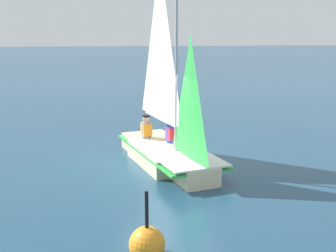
# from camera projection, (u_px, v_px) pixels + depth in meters

# --- Properties ---
(ground_plane) EXTENTS (260.00, 260.00, 0.00)m
(ground_plane) POSITION_uv_depth(u_px,v_px,m) (168.00, 164.00, 11.66)
(ground_plane) COLOR navy
(sailboat_main) EXTENTS (2.49, 4.60, 5.61)m
(sailboat_main) POSITION_uv_depth(u_px,v_px,m) (167.00, 137.00, 11.55)
(sailboat_main) COLOR beige
(sailboat_main) RESTS_ON ground_plane
(sailor_helm) EXTENTS (0.36, 0.39, 1.16)m
(sailor_helm) POSITION_uv_depth(u_px,v_px,m) (171.00, 137.00, 12.06)
(sailor_helm) COLOR black
(sailor_helm) RESTS_ON ground_plane
(sailor_crew) EXTENTS (0.36, 0.39, 1.16)m
(sailor_crew) POSITION_uv_depth(u_px,v_px,m) (146.00, 132.00, 12.59)
(sailor_crew) COLOR black
(sailor_crew) RESTS_ON ground_plane
(buoy_marker) EXTENTS (0.59, 0.59, 1.19)m
(buoy_marker) POSITION_uv_depth(u_px,v_px,m) (147.00, 244.00, 6.72)
(buoy_marker) COLOR orange
(buoy_marker) RESTS_ON ground_plane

